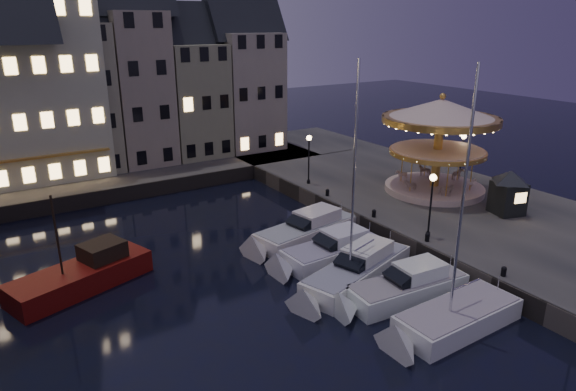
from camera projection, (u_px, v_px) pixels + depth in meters
ground at (349, 291)px, 28.91m from camera, size 160.00×160.00×0.00m
quay_east at (440, 204)px, 40.60m from camera, size 16.00×56.00×1.30m
quay_north at (88, 179)px, 47.02m from camera, size 44.00×12.00×1.30m
quaywall_e at (362, 225)px, 36.54m from camera, size 0.15×44.00×1.30m
quaywall_n at (129, 193)px, 43.24m from camera, size 48.00×0.15×1.30m
streetlamp_b at (431, 196)px, 32.07m from camera, size 0.44×0.44×4.17m
streetlamp_c at (309, 152)px, 42.86m from camera, size 0.44×0.44×4.17m
streetlamp_d at (462, 151)px, 43.40m from camera, size 0.44×0.44×4.17m
bollard_a at (504, 271)px, 27.75m from camera, size 0.30×0.30×0.57m
bollard_b at (427, 237)px, 32.15m from camera, size 0.30×0.30×0.57m
bollard_c at (374, 213)px, 36.14m from camera, size 0.30×0.30×0.57m
bollard_d at (327, 192)px, 40.54m from camera, size 0.30×0.30×0.57m
townhouse_nc at (72, 87)px, 46.00m from camera, size 6.82×8.00×14.80m
townhouse_nd at (135, 78)px, 48.75m from camera, size 5.50×8.00×15.80m
townhouse_ne at (190, 90)px, 52.00m from camera, size 6.16×8.00×12.80m
townhouse_nf at (243, 82)px, 54.91m from camera, size 6.82×8.00×13.80m
motorboat_a at (450, 321)px, 25.00m from camera, size 7.80×2.71×13.08m
motorboat_b at (401, 290)px, 27.72m from camera, size 8.01×2.86×2.15m
motorboat_c at (354, 272)px, 29.56m from camera, size 9.24×4.97×12.38m
motorboat_d at (329, 253)px, 32.13m from camera, size 7.77×2.82×2.15m
motorboat_e at (303, 232)px, 35.28m from camera, size 8.99×4.07×2.15m
red_fishing_boat at (84, 275)px, 29.16m from camera, size 8.25×5.09×6.04m
carousel at (440, 128)px, 40.09m from camera, size 9.03×9.03×7.90m
ticket_kiosk at (510, 185)px, 36.24m from camera, size 3.09×3.09×3.62m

